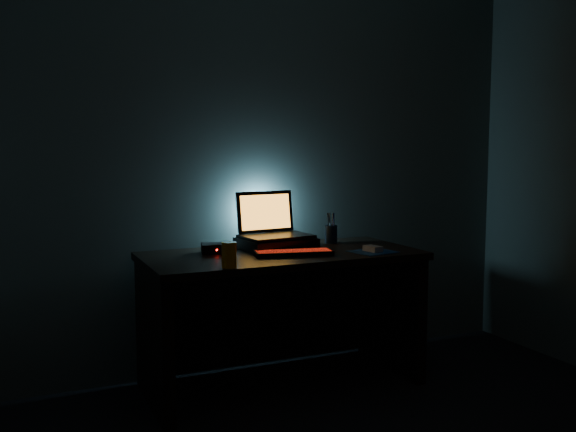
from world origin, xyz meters
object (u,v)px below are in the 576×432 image
object	(u,v)px
juice_glass	(229,255)
mouse	(373,249)
keyboard	(293,253)
router	(216,248)
laptop	(272,226)
pen_cup	(331,234)

from	to	relation	value
juice_glass	mouse	bearing A→B (deg)	7.03
mouse	juice_glass	world-z (taller)	juice_glass
keyboard	mouse	xyz separation A→B (m)	(0.44, -0.09, 0.01)
mouse	router	distance (m)	0.86
keyboard	mouse	size ratio (longest dim) A/B	4.30
laptop	router	size ratio (longest dim) A/B	2.29
pen_cup	juice_glass	size ratio (longest dim) A/B	0.86
router	keyboard	bearing A→B (deg)	-20.97
laptop	pen_cup	xyz separation A→B (m)	(0.39, 0.00, -0.07)
laptop	mouse	world-z (taller)	laptop
mouse	pen_cup	size ratio (longest dim) A/B	0.95
pen_cup	laptop	bearing A→B (deg)	-179.26
pen_cup	juice_glass	bearing A→B (deg)	-148.63
keyboard	pen_cup	world-z (taller)	pen_cup
mouse	juice_glass	xyz separation A→B (m)	(-0.86, -0.11, 0.04)
mouse	pen_cup	distance (m)	0.39
juice_glass	laptop	bearing A→B (deg)	49.05
mouse	keyboard	bearing A→B (deg)	157.67
laptop	pen_cup	world-z (taller)	laptop
laptop	mouse	xyz separation A→B (m)	(0.44, -0.38, -0.10)
mouse	pen_cup	xyz separation A→B (m)	(-0.05, 0.39, 0.03)
keyboard	laptop	bearing A→B (deg)	101.80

